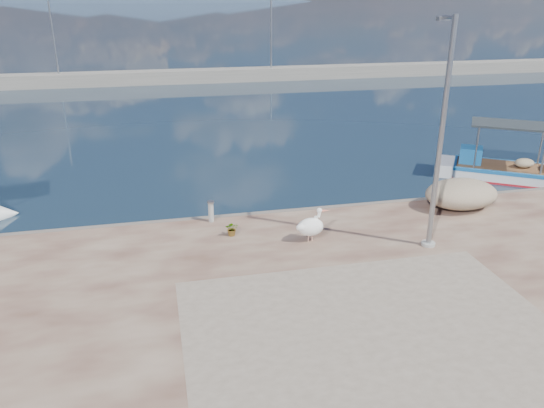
{
  "coord_description": "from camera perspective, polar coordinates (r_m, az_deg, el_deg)",
  "views": [
    {
      "loc": [
        -3.68,
        -12.68,
        8.0
      ],
      "look_at": [
        0.0,
        3.8,
        1.3
      ],
      "focal_mm": 35.0,
      "sensor_mm": 36.0,
      "label": 1
    }
  ],
  "objects": [
    {
      "name": "net_pile_c",
      "position": [
        21.04,
        19.68,
        1.03
      ],
      "size": [
        2.77,
        1.98,
        1.09
      ],
      "primitive_type": "ellipsoid",
      "color": "tan",
      "rests_on": "quay"
    },
    {
      "name": "potted_plant",
      "position": [
        17.67,
        -4.31,
        -2.66
      ],
      "size": [
        0.5,
        0.45,
        0.49
      ],
      "primitive_type": "imported",
      "rotation": [
        0.0,
        0.0,
        -0.16
      ],
      "color": "#33722D",
      "rests_on": "quay"
    },
    {
      "name": "bollard_near",
      "position": [
        18.75,
        -6.58,
        -0.71
      ],
      "size": [
        0.25,
        0.25,
        0.77
      ],
      "color": "gray",
      "rests_on": "quay"
    },
    {
      "name": "pelican",
      "position": [
        17.16,
        4.23,
        -2.4
      ],
      "size": [
        1.17,
        0.69,
        1.11
      ],
      "rotation": [
        0.0,
        0.0,
        0.21
      ],
      "color": "tan",
      "rests_on": "quay"
    },
    {
      "name": "boat_right",
      "position": [
        26.91,
        23.58,
        3.03
      ],
      "size": [
        6.39,
        5.17,
        3.03
      ],
      "rotation": [
        0.0,
        0.0,
        -0.58
      ],
      "color": "white",
      "rests_on": "ground"
    },
    {
      "name": "lamp_post",
      "position": [
        16.68,
        17.58,
        6.04
      ],
      "size": [
        0.44,
        0.96,
        7.0
      ],
      "color": "gray",
      "rests_on": "quay"
    },
    {
      "name": "quay_patch",
      "position": [
        13.11,
        11.13,
        -13.72
      ],
      "size": [
        9.0,
        7.0,
        0.01
      ],
      "primitive_type": "cube",
      "color": "gray",
      "rests_on": "quay"
    },
    {
      "name": "breakwater",
      "position": [
        53.32,
        -8.75,
        13.44
      ],
      "size": [
        120.0,
        2.2,
        7.5
      ],
      "color": "gray",
      "rests_on": "ground"
    },
    {
      "name": "ground",
      "position": [
        15.44,
        3.12,
        -9.61
      ],
      "size": [
        1400.0,
        1400.0,
        0.0
      ],
      "primitive_type": "plane",
      "color": "#162635",
      "rests_on": "ground"
    }
  ]
}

